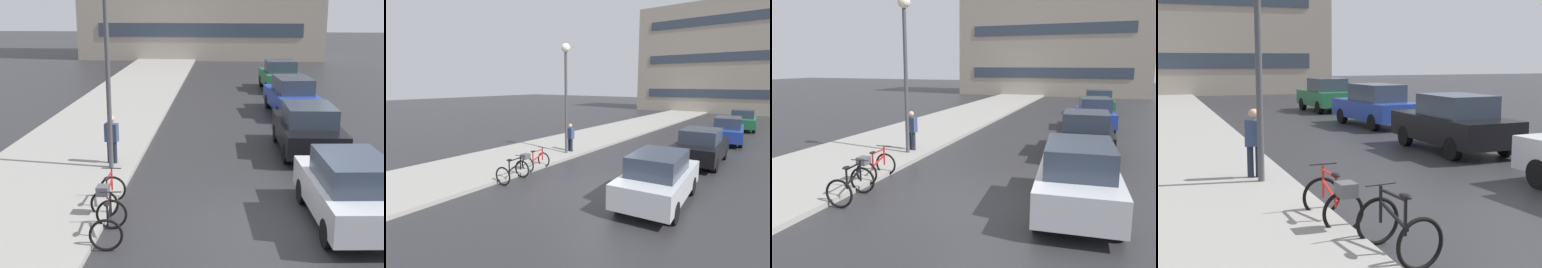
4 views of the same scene
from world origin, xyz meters
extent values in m
plane|color=#28282B|center=(0.00, 0.00, 0.00)|extent=(140.00, 140.00, 0.00)
cube|color=gray|center=(-6.00, 10.00, 0.07)|extent=(4.80, 60.00, 0.14)
torus|color=black|center=(-3.40, -0.41, 0.36)|extent=(0.73, 0.14, 0.73)
torus|color=black|center=(-3.28, -1.51, 0.36)|extent=(0.73, 0.14, 0.73)
cube|color=black|center=(-3.32, -1.16, 0.63)|extent=(0.04, 0.04, 0.52)
cube|color=black|center=(-3.39, -0.50, 0.64)|extent=(0.04, 0.04, 0.56)
cube|color=black|center=(-3.35, -0.83, 0.86)|extent=(0.11, 0.66, 0.04)
cube|color=black|center=(-3.35, -0.85, 0.57)|extent=(0.12, 0.75, 0.27)
ellipsoid|color=black|center=(-3.32, -1.16, 0.92)|extent=(0.17, 0.27, 0.07)
cylinder|color=black|center=(-3.39, -0.50, 0.94)|extent=(0.50, 0.08, 0.03)
torus|color=black|center=(-3.74, 1.27, 0.35)|extent=(0.70, 0.08, 0.70)
torus|color=black|center=(-3.71, 0.22, 0.35)|extent=(0.70, 0.08, 0.70)
cube|color=red|center=(-3.72, 0.56, 0.60)|extent=(0.04, 0.04, 0.50)
cube|color=red|center=(-3.74, 1.20, 0.64)|extent=(0.04, 0.04, 0.58)
cube|color=red|center=(-3.73, 0.88, 0.85)|extent=(0.05, 0.63, 0.04)
cube|color=red|center=(-3.73, 0.85, 0.55)|extent=(0.05, 0.72, 0.26)
ellipsoid|color=black|center=(-3.72, 0.56, 0.88)|extent=(0.15, 0.26, 0.07)
cylinder|color=black|center=(-3.74, 1.20, 0.95)|extent=(0.50, 0.04, 0.03)
cube|color=#4C4C51|center=(-3.71, 0.10, 0.75)|extent=(0.29, 0.35, 0.22)
cube|color=#B2B5BA|center=(2.10, 0.33, 0.69)|extent=(2.12, 4.24, 0.73)
cube|color=#2D3847|center=(2.11, 0.16, 1.37)|extent=(1.65, 2.34, 0.64)
cylinder|color=black|center=(1.20, 1.53, 0.32)|extent=(0.27, 0.66, 0.64)
cylinder|color=black|center=(2.78, 1.66, 0.32)|extent=(0.27, 0.66, 0.64)
cylinder|color=black|center=(1.41, -1.01, 0.32)|extent=(0.27, 0.66, 0.64)
cube|color=black|center=(1.96, 6.29, 0.69)|extent=(2.11, 4.37, 0.74)
cube|color=#2D3847|center=(1.96, 6.12, 1.37)|extent=(1.68, 2.10, 0.63)
cylinder|color=black|center=(1.03, 7.59, 0.32)|extent=(0.24, 0.65, 0.64)
cylinder|color=black|center=(2.78, 7.65, 0.32)|extent=(0.24, 0.65, 0.64)
cylinder|color=black|center=(1.13, 4.92, 0.32)|extent=(0.24, 0.65, 0.64)
cylinder|color=black|center=(2.88, 4.99, 0.32)|extent=(0.24, 0.65, 0.64)
cube|color=navy|center=(2.09, 12.55, 0.67)|extent=(2.32, 4.47, 0.71)
cube|color=#2D3847|center=(2.11, 12.38, 1.37)|extent=(1.75, 2.39, 0.68)
cylinder|color=black|center=(1.12, 13.78, 0.32)|extent=(0.29, 0.66, 0.64)
cylinder|color=black|center=(2.74, 13.97, 0.32)|extent=(0.29, 0.66, 0.64)
cylinder|color=black|center=(1.44, 11.14, 0.32)|extent=(0.29, 0.66, 0.64)
cylinder|color=black|center=(3.05, 11.33, 0.32)|extent=(0.29, 0.66, 0.64)
cube|color=#1E6038|center=(2.13, 19.04, 0.69)|extent=(2.26, 3.86, 0.73)
cube|color=#2D3847|center=(2.14, 18.90, 1.38)|extent=(1.74, 1.83, 0.65)
cylinder|color=black|center=(1.16, 20.12, 0.32)|extent=(0.27, 0.66, 0.64)
cylinder|color=black|center=(2.91, 20.26, 0.32)|extent=(0.27, 0.66, 0.64)
cylinder|color=black|center=(1.36, 17.82, 0.32)|extent=(0.27, 0.66, 0.64)
cylinder|color=black|center=(3.10, 17.97, 0.32)|extent=(0.27, 0.66, 0.64)
cylinder|color=#1E2333|center=(-4.47, 4.18, 0.42)|extent=(0.14, 0.14, 0.84)
cylinder|color=#1E2333|center=(-4.29, 4.15, 0.42)|extent=(0.14, 0.14, 0.84)
cube|color=navy|center=(-4.38, 4.17, 1.12)|extent=(0.43, 0.29, 0.57)
sphere|color=tan|center=(-4.38, 4.17, 1.55)|extent=(0.22, 0.22, 0.22)
cylinder|color=#424247|center=(-4.32, 3.73, 2.72)|extent=(0.14, 0.14, 5.43)
cube|color=#333D4C|center=(-3.22, 32.52, 2.54)|extent=(16.76, 0.06, 1.10)
camera|label=1|loc=(-0.75, -11.69, 5.23)|focal=50.00mm
camera|label=2|loc=(5.38, -8.71, 3.83)|focal=28.00mm
camera|label=3|loc=(2.56, -8.49, 3.43)|focal=35.00mm
camera|label=4|loc=(-6.47, -7.43, 2.76)|focal=50.00mm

